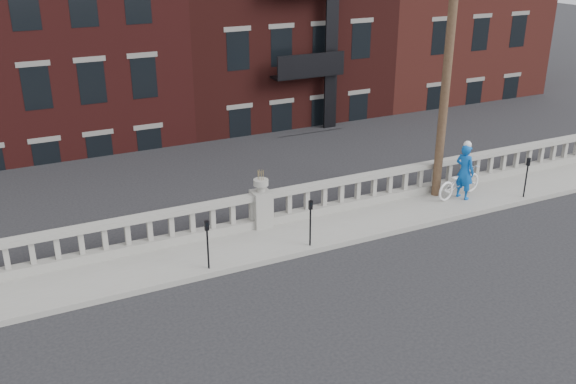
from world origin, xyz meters
The scene contains 11 objects.
ground centered at (0.00, 0.00, 0.00)m, with size 120.00×120.00×0.00m, color black.
sidewalk centered at (0.00, 3.00, 0.07)m, with size 32.00×2.20×0.15m, color gray.
balustrade centered at (0.00, 3.95, 0.64)m, with size 28.00×0.34×1.03m.
planter_pedestal centered at (0.00, 3.95, 0.83)m, with size 0.55×0.55×1.76m.
lower_level centered at (0.56, 23.04, 2.63)m, with size 80.00×44.00×20.80m.
utility_pole centered at (6.20, 3.60, 5.24)m, with size 1.60×0.28×10.00m.
parking_meter_b centered at (-2.31, 2.15, 1.00)m, with size 0.10×0.09×1.36m.
parking_meter_c centered at (0.68, 2.15, 1.00)m, with size 0.10×0.09×1.36m.
parking_meter_d centered at (8.69, 2.15, 1.00)m, with size 0.10×0.09×1.36m.
bicycle centered at (6.78, 3.17, 0.67)m, with size 0.68×1.96×1.03m, color white.
cyclist centered at (6.80, 2.99, 1.08)m, with size 0.67×0.44×1.85m, color #0B4FAC.
Camera 1 is at (-6.95, -11.98, 8.31)m, focal length 40.00 mm.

